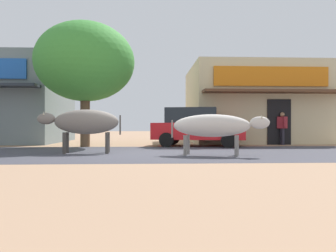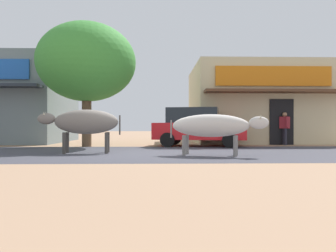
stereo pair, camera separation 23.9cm
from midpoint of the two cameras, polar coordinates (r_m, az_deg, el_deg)
name	(u,v)px [view 2 (the right image)]	position (r m, az deg, el deg)	size (l,w,h in m)	color
ground	(136,153)	(11.01, -4.83, -4.55)	(80.00, 80.00, 0.00)	tan
asphalt_road	(136,153)	(11.01, -4.83, -4.54)	(72.00, 6.22, 0.00)	#3F3F48
storefront_right_club	(255,105)	(19.08, 14.81, 3.51)	(6.69, 6.86, 4.04)	beige
roadside_tree	(87,62)	(14.76, -13.14, 10.43)	(4.12, 4.12, 5.20)	brown
parked_hatchback_car	(198,127)	(14.53, 5.55, -0.09)	(4.15, 2.61, 1.64)	red
cow_near_brown	(85,122)	(11.12, -13.34, 0.62)	(2.63, 0.75, 1.40)	slate
cow_far_dark	(213,126)	(10.07, 8.22, 0.00)	(2.84, 1.29, 1.23)	beige
pedestrian_by_shop	(285,126)	(16.27, 19.54, 0.01)	(0.47, 0.61, 1.49)	#262633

